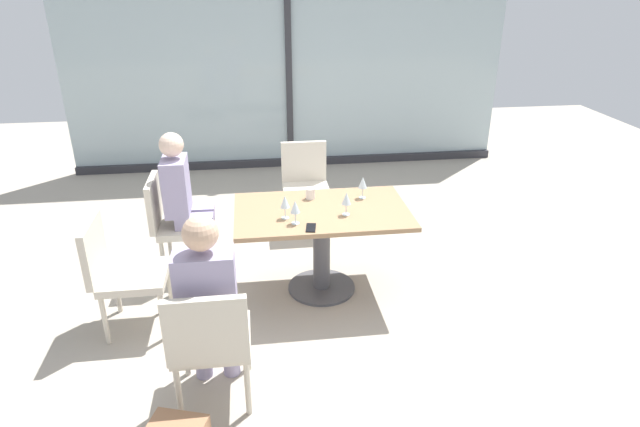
% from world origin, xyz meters
% --- Properties ---
extents(ground_plane, '(12.00, 12.00, 0.00)m').
position_xyz_m(ground_plane, '(0.00, 0.00, 0.00)').
color(ground_plane, '#A89E8E').
extents(window_wall_backdrop, '(5.65, 0.10, 2.70)m').
position_xyz_m(window_wall_backdrop, '(0.00, 3.20, 1.21)').
color(window_wall_backdrop, '#A3B7BC').
rests_on(window_wall_backdrop, ground_plane).
extents(dining_table_main, '(1.37, 0.85, 0.73)m').
position_xyz_m(dining_table_main, '(0.00, 0.00, 0.55)').
color(dining_table_main, '#997551').
rests_on(dining_table_main, ground_plane).
extents(chair_far_left, '(0.50, 0.46, 0.87)m').
position_xyz_m(chair_far_left, '(-1.22, 0.48, 0.50)').
color(chair_far_left, beige).
rests_on(chair_far_left, ground_plane).
extents(chair_front_left, '(0.46, 0.50, 0.87)m').
position_xyz_m(chair_front_left, '(-0.82, -1.23, 0.50)').
color(chair_front_left, beige).
rests_on(chair_front_left, ground_plane).
extents(chair_side_end, '(0.50, 0.46, 0.87)m').
position_xyz_m(chair_side_end, '(-1.52, -0.32, 0.50)').
color(chair_side_end, beige).
rests_on(chair_side_end, ground_plane).
extents(chair_near_window, '(0.46, 0.51, 0.87)m').
position_xyz_m(chair_near_window, '(0.00, 1.23, 0.50)').
color(chair_near_window, beige).
rests_on(chair_near_window, ground_plane).
extents(person_far_left, '(0.39, 0.34, 1.26)m').
position_xyz_m(person_far_left, '(-1.11, 0.48, 0.70)').
color(person_far_left, '#9E93B7').
rests_on(person_far_left, ground_plane).
extents(person_front_left, '(0.34, 0.39, 1.26)m').
position_xyz_m(person_front_left, '(-0.82, -1.12, 0.70)').
color(person_front_left, '#9E93B7').
rests_on(person_front_left, ground_plane).
extents(wine_glass_0, '(0.07, 0.07, 0.18)m').
position_xyz_m(wine_glass_0, '(0.17, -0.12, 0.86)').
color(wine_glass_0, silver).
rests_on(wine_glass_0, dining_table_main).
extents(wine_glass_1, '(0.07, 0.07, 0.18)m').
position_xyz_m(wine_glass_1, '(-0.23, -0.23, 0.86)').
color(wine_glass_1, silver).
rests_on(wine_glass_1, dining_table_main).
extents(wine_glass_2, '(0.07, 0.07, 0.18)m').
position_xyz_m(wine_glass_2, '(-0.30, -0.12, 0.86)').
color(wine_glass_2, silver).
rests_on(wine_glass_2, dining_table_main).
extents(wine_glass_3, '(0.07, 0.07, 0.18)m').
position_xyz_m(wine_glass_3, '(0.37, 0.19, 0.86)').
color(wine_glass_3, silver).
rests_on(wine_glass_3, dining_table_main).
extents(coffee_cup, '(0.08, 0.08, 0.09)m').
position_xyz_m(coffee_cup, '(-0.06, 0.23, 0.78)').
color(coffee_cup, white).
rests_on(coffee_cup, dining_table_main).
extents(cell_phone_on_table, '(0.09, 0.15, 0.01)m').
position_xyz_m(cell_phone_on_table, '(-0.12, -0.32, 0.73)').
color(cell_phone_on_table, black).
rests_on(cell_phone_on_table, dining_table_main).
extents(handbag_0, '(0.32, 0.21, 0.28)m').
position_xyz_m(handbag_0, '(-1.07, 0.03, 0.14)').
color(handbag_0, silver).
rests_on(handbag_0, ground_plane).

